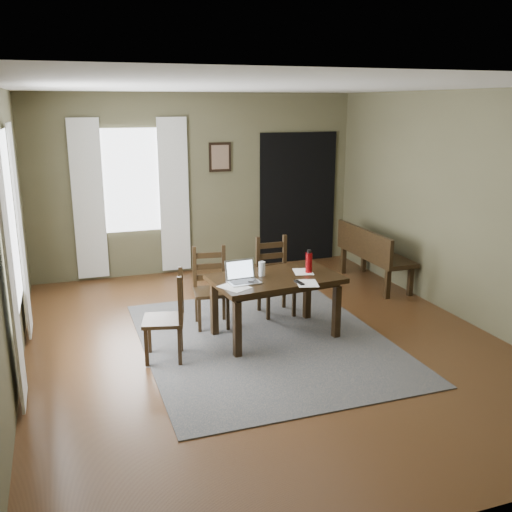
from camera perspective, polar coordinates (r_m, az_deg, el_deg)
name	(u,v)px	position (r m, az deg, el deg)	size (l,w,h in m)	color
ground	(265,342)	(6.36, 0.90, -8.57)	(5.00, 6.00, 0.01)	#492C16
room_shell	(266,178)	(5.87, 0.97, 7.82)	(5.02, 6.02, 2.71)	brown
rug	(265,341)	(6.35, 0.90, -8.48)	(2.60, 3.20, 0.01)	#474747
dining_table	(275,284)	(6.28, 1.94, -2.79)	(1.46, 0.97, 0.69)	black
chair_end	(168,318)	(5.83, -8.77, -6.10)	(0.49, 0.49, 0.92)	black
chair_back_left	(211,288)	(6.68, -4.53, -3.23)	(0.45, 0.46, 0.92)	black
chair_back_right	(275,277)	(7.04, 1.91, -2.12)	(0.42, 0.42, 0.95)	black
bench	(371,251)	(8.32, 11.46, 0.48)	(0.47, 1.47, 0.83)	black
laptop	(242,276)	(6.05, -1.39, -2.06)	(0.35, 0.28, 0.23)	#B7B7BC
computer_mouse	(251,281)	(6.03, -0.50, -2.53)	(0.06, 0.10, 0.03)	#3F3F42
tv_remote	(299,283)	(6.03, 4.34, -2.66)	(0.04, 0.16, 0.02)	black
drinking_glass	(262,269)	(6.25, 0.60, -1.29)	(0.07, 0.07, 0.16)	silver
water_bottle	(309,262)	(6.39, 5.31, -0.62)	(0.10, 0.10, 0.26)	maroon
paper_a	(234,287)	(5.89, -2.18, -3.12)	(0.23, 0.30, 0.00)	white
paper_b	(307,283)	(6.03, 5.15, -2.73)	(0.21, 0.28, 0.00)	white
paper_d	(303,272)	(6.44, 4.73, -1.57)	(0.21, 0.27, 0.00)	white
window_left	(9,224)	(5.79, -23.43, 2.93)	(0.01, 1.30, 1.70)	white
window_back	(131,181)	(8.57, -12.39, 7.37)	(1.00, 0.01, 1.50)	white
curtain_left_near	(10,274)	(5.05, -23.36, -1.63)	(0.03, 0.48, 2.30)	silver
curtain_left_far	(20,232)	(6.64, -22.52, 2.22)	(0.03, 0.48, 2.30)	silver
curtain_back_left	(88,200)	(8.52, -16.42, 5.37)	(0.44, 0.03, 2.30)	silver
curtain_back_right	(174,196)	(8.67, -8.19, 5.98)	(0.44, 0.03, 2.30)	silver
framed_picture	(220,157)	(8.80, -3.62, 9.85)	(0.34, 0.03, 0.44)	black
doorway_back	(298,198)	(9.32, 4.20, 5.79)	(1.30, 0.03, 2.10)	black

